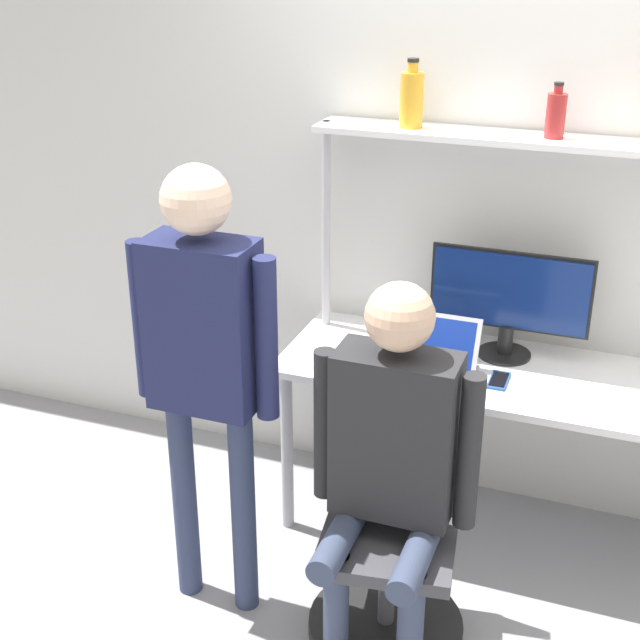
{
  "coord_description": "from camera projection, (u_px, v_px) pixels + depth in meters",
  "views": [
    {
      "loc": [
        0.35,
        -2.82,
        2.37
      ],
      "look_at": [
        -0.63,
        -0.19,
        1.12
      ],
      "focal_mm": 50.0,
      "sensor_mm": 36.0,
      "label": 1
    }
  ],
  "objects": [
    {
      "name": "ground_plane",
      "position": [
        488.0,
        584.0,
        3.49
      ],
      "size": [
        12.0,
        12.0,
        0.0
      ],
      "primitive_type": "plane",
      "color": "gray"
    },
    {
      "name": "wall_back",
      "position": [
        546.0,
        205.0,
        3.52
      ],
      "size": [
        8.0,
        0.06,
        2.7
      ],
      "color": "silver",
      "rests_on": "ground_plane"
    },
    {
      "name": "desk",
      "position": [
        517.0,
        392.0,
        3.49
      ],
      "size": [
        1.87,
        0.63,
        0.77
      ],
      "color": "white",
      "rests_on": "ground_plane"
    },
    {
      "name": "shelf_unit",
      "position": [
        542.0,
        204.0,
        3.36
      ],
      "size": [
        1.78,
        0.23,
        1.65
      ],
      "color": "white",
      "rests_on": "ground_plane"
    },
    {
      "name": "monitor",
      "position": [
        509.0,
        298.0,
        3.51
      ],
      "size": [
        0.63,
        0.21,
        0.44
      ],
      "color": "black",
      "rests_on": "desk"
    },
    {
      "name": "laptop",
      "position": [
        438.0,
        356.0,
        3.47
      ],
      "size": [
        0.31,
        0.22,
        0.21
      ],
      "color": "#BCBCC1",
      "rests_on": "desk"
    },
    {
      "name": "cell_phone",
      "position": [
        499.0,
        380.0,
        3.4
      ],
      "size": [
        0.07,
        0.15,
        0.01
      ],
      "color": "#264C8C",
      "rests_on": "desk"
    },
    {
      "name": "office_chair",
      "position": [
        389.0,
        567.0,
        3.18
      ],
      "size": [
        0.56,
        0.56,
        0.89
      ],
      "color": "black",
      "rests_on": "ground_plane"
    },
    {
      "name": "person_seated",
      "position": [
        392.0,
        446.0,
        2.92
      ],
      "size": [
        0.57,
        0.47,
        1.36
      ],
      "color": "#38425B",
      "rests_on": "ground_plane"
    },
    {
      "name": "person_standing",
      "position": [
        204.0,
        342.0,
        2.99
      ],
      "size": [
        0.54,
        0.23,
        1.69
      ],
      "color": "#2D3856",
      "rests_on": "ground_plane"
    },
    {
      "name": "bottle_red",
      "position": [
        556.0,
        115.0,
        3.22
      ],
      "size": [
        0.07,
        0.07,
        0.2
      ],
      "color": "maroon",
      "rests_on": "shelf_unit"
    },
    {
      "name": "bottle_amber",
      "position": [
        412.0,
        98.0,
        3.39
      ],
      "size": [
        0.09,
        0.09,
        0.26
      ],
      "color": "gold",
      "rests_on": "shelf_unit"
    }
  ]
}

